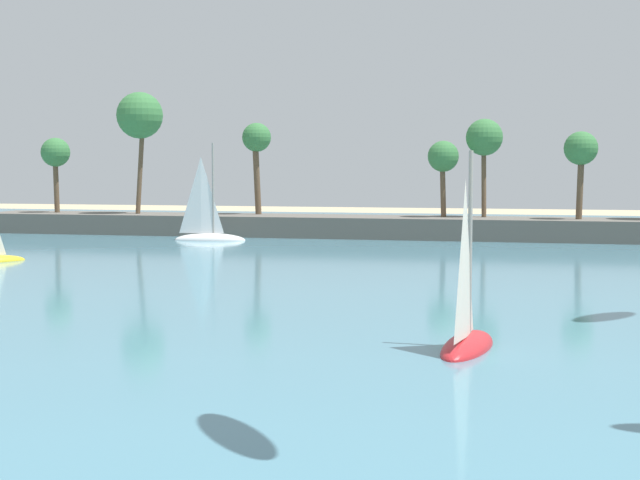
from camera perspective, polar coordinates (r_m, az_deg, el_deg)
name	(u,v)px	position (r m, az deg, el deg)	size (l,w,h in m)	color
sea	(468,255)	(66.56, 8.71, -0.86)	(220.00, 107.31, 0.06)	teal
palm_headland	(475,205)	(80.03, 9.12, 2.07)	(87.69, 6.29, 12.61)	#605B54
sailboat_near_shore	(467,330)	(32.49, 8.66, -5.28)	(2.06, 5.02, 7.06)	red
sailboat_far_left	(208,231)	(78.16, -6.60, 0.54)	(5.95, 2.39, 8.39)	white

